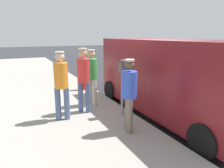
% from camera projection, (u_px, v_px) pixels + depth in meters
% --- Properties ---
extents(ground_plane, '(80.00, 80.00, 0.00)m').
position_uv_depth(ground_plane, '(148.00, 106.00, 6.95)').
color(ground_plane, '#2D2D33').
extents(sidewalk_slab, '(5.00, 32.00, 0.15)m').
position_uv_depth(sidewalk_slab, '(36.00, 122.00, 5.48)').
color(sidewalk_slab, '#9E998E').
rests_on(sidewalk_slab, ground).
extents(parking_meter_near, '(0.14, 0.18, 1.52)m').
position_uv_depth(parking_meter_near, '(122.00, 78.00, 5.48)').
color(parking_meter_near, gray).
rests_on(parking_meter_near, sidewalk_slab).
extents(pedestrian_in_red, '(0.34, 0.34, 1.78)m').
position_uv_depth(pedestrian_in_red, '(84.00, 76.00, 5.75)').
color(pedestrian_in_red, '#4C608C').
rests_on(pedestrian_in_red, sidewalk_slab).
extents(pedestrian_in_orange, '(0.35, 0.34, 1.74)m').
position_uv_depth(pedestrian_in_orange, '(61.00, 81.00, 5.22)').
color(pedestrian_in_orange, '#4C608C').
rests_on(pedestrian_in_orange, sidewalk_slab).
extents(pedestrian_in_green, '(0.34, 0.35, 1.70)m').
position_uv_depth(pedestrian_in_green, '(92.00, 74.00, 6.36)').
color(pedestrian_in_green, beige).
rests_on(pedestrian_in_green, sidewalk_slab).
extents(pedestrian_in_blue, '(0.34, 0.35, 1.62)m').
position_uv_depth(pedestrian_in_blue, '(129.00, 91.00, 4.59)').
color(pedestrian_in_blue, '#726656').
rests_on(pedestrian_in_blue, sidewalk_slab).
extents(parked_van, '(2.14, 5.21, 2.15)m').
position_uv_depth(parked_van, '(172.00, 76.00, 5.95)').
color(parked_van, maroon).
rests_on(parked_van, ground).
extents(fire_hydrant, '(0.24, 0.24, 0.86)m').
position_uv_depth(fire_hydrant, '(83.00, 79.00, 8.31)').
color(fire_hydrant, red).
rests_on(fire_hydrant, sidewalk_slab).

